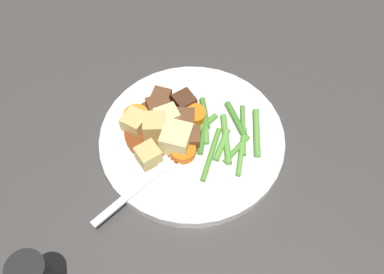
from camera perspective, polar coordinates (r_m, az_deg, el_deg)
name	(u,v)px	position (r m, az deg, el deg)	size (l,w,h in m)	color
ground_plane	(192,143)	(0.68, 0.00, -0.68)	(3.00, 3.00, 0.00)	#423F3D
dinner_plate	(192,140)	(0.68, 0.00, -0.34)	(0.26, 0.26, 0.01)	white
stew_sauce	(165,130)	(0.68, -3.23, 0.85)	(0.11, 0.11, 0.00)	brown
carrot_slice_0	(136,116)	(0.69, -6.57, 2.47)	(0.04, 0.04, 0.01)	orange
carrot_slice_1	(182,136)	(0.67, -1.15, 0.16)	(0.03, 0.03, 0.01)	orange
carrot_slice_2	(192,114)	(0.68, -0.04, 2.67)	(0.03, 0.03, 0.01)	orange
carrot_slice_3	(183,151)	(0.65, -1.07, -1.65)	(0.03, 0.03, 0.01)	orange
potato_chunk_0	(148,155)	(0.64, -5.16, -2.15)	(0.03, 0.03, 0.03)	#DBBC6B
potato_chunk_1	(167,117)	(0.68, -2.95, 2.33)	(0.03, 0.03, 0.03)	#EAD68C
potato_chunk_2	(135,122)	(0.68, -6.75, 1.79)	(0.03, 0.03, 0.02)	#DBBC6B
potato_chunk_3	(176,139)	(0.65, -1.85, -0.22)	(0.04, 0.04, 0.03)	#EAD68C
potato_chunk_4	(155,124)	(0.66, -4.39, 1.48)	(0.03, 0.03, 0.03)	#DBBC6B
meat_chunk_0	(161,97)	(0.70, -3.64, 4.65)	(0.03, 0.02, 0.02)	brown
meat_chunk_1	(183,119)	(0.68, -1.09, 2.12)	(0.03, 0.03, 0.02)	brown
meat_chunk_2	(194,138)	(0.66, 0.20, -0.07)	(0.03, 0.02, 0.02)	brown
meat_chunk_3	(159,108)	(0.69, -3.85, 3.39)	(0.03, 0.03, 0.02)	brown
meat_chunk_4	(184,101)	(0.70, -0.92, 4.23)	(0.03, 0.03, 0.02)	#4C2B19
green_bean_0	(241,151)	(0.66, 5.83, -1.67)	(0.01, 0.01, 0.08)	#66AD42
green_bean_1	(237,149)	(0.66, 5.25, -1.43)	(0.01, 0.01, 0.05)	#599E38
green_bean_2	(236,119)	(0.69, 5.15, 2.14)	(0.01, 0.01, 0.06)	#4C8E33
green_bean_3	(193,123)	(0.68, 0.15, 1.68)	(0.01, 0.01, 0.06)	#66AD42
green_bean_4	(205,113)	(0.69, 1.50, 2.83)	(0.01, 0.01, 0.05)	#4C8E33
green_bean_5	(211,154)	(0.65, 2.26, -2.03)	(0.01, 0.01, 0.08)	#599E38
green_bean_6	(222,145)	(0.66, 3.53, -0.90)	(0.01, 0.01, 0.05)	#66AD42
green_bean_7	(257,133)	(0.68, 7.61, 0.52)	(0.01, 0.01, 0.08)	#66AD42
green_bean_8	(243,130)	(0.68, 6.02, 0.83)	(0.01, 0.01, 0.08)	#599E38
green_bean_9	(197,131)	(0.67, 0.58, 0.66)	(0.01, 0.01, 0.08)	#599E38
green_bean_10	(203,134)	(0.67, 1.33, 0.30)	(0.01, 0.01, 0.06)	#4C8E33
green_bean_11	(226,141)	(0.66, 3.99, -0.48)	(0.01, 0.01, 0.08)	#66AD42
green_bean_12	(206,126)	(0.68, 1.62, 1.29)	(0.01, 0.01, 0.06)	#66AD42
fork	(149,178)	(0.64, -5.05, -4.86)	(0.12, 0.15, 0.00)	silver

